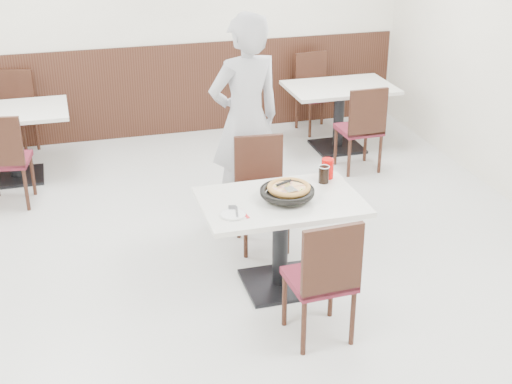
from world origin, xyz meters
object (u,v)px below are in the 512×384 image
object	(u,v)px
chair_far	(263,196)
side_plate	(233,214)
bg_table_left	(12,145)
red_cup	(327,168)
chair_near	(319,276)
main_table	(280,243)
bg_chair_left_near	(7,158)
cola_glass	(324,175)
bg_table_right	(339,117)
pizza_pan	(287,195)
diner_person	(245,121)
bg_chair_right_near	(359,127)
bg_chair_left_far	(12,115)
pizza	(289,190)
bg_chair_right_far	(317,94)

from	to	relation	value
chair_far	side_plate	bearing A→B (deg)	65.92
bg_table_left	red_cup	bearing A→B (deg)	-44.62
chair_near	bg_table_left	world-z (taller)	chair_near
main_table	bg_chair_left_near	xyz separation A→B (m)	(-2.07, 2.15, 0.10)
bg_table_left	cola_glass	bearing A→B (deg)	-46.23
bg_table_right	pizza_pan	bearing A→B (deg)	-119.13
chair_near	diner_person	bearing A→B (deg)	87.20
main_table	pizza_pan	world-z (taller)	pizza_pan
pizza_pan	bg_chair_right_near	world-z (taller)	bg_chair_right_near
chair_near	side_plate	distance (m)	0.76
main_table	bg_chair_left_near	distance (m)	2.99
bg_table_right	bg_chair_left_far	bearing A→B (deg)	167.76
bg_chair_left_far	bg_table_right	distance (m)	3.70
bg_chair_left_near	pizza	bearing A→B (deg)	-35.33
cola_glass	bg_chair_right_far	size ratio (longest dim) A/B	0.14
red_cup	pizza	bearing A→B (deg)	-147.26
bg_chair_right_far	pizza_pan	bearing A→B (deg)	58.17
pizza	diner_person	world-z (taller)	diner_person
bg_chair_left_far	side_plate	bearing A→B (deg)	134.32
main_table	diner_person	size ratio (longest dim) A/B	0.63
bg_chair_left_far	bg_table_right	xyz separation A→B (m)	(3.61, -0.78, -0.10)
bg_chair_left_far	diner_person	bearing A→B (deg)	153.18
pizza	bg_table_left	xyz separation A→B (m)	(-2.12, 2.76, -0.44)
red_cup	bg_chair_left_far	world-z (taller)	bg_chair_left_far
pizza_pan	bg_chair_right_near	distance (m)	2.57
chair_far	red_cup	bearing A→B (deg)	143.60
pizza	bg_chair_left_far	xyz separation A→B (m)	(-2.13, 3.45, -0.34)
pizza_pan	cola_glass	xyz separation A→B (m)	(0.38, 0.23, 0.02)
bg_table_left	pizza	bearing A→B (deg)	-52.42
red_cup	bg_table_right	bearing A→B (deg)	65.89
bg_table_right	main_table	bearing A→B (deg)	-119.99
chair_far	bg_chair_right_near	xyz separation A→B (m)	(1.47, 1.39, 0.00)
diner_person	bg_chair_right_near	world-z (taller)	diner_person
bg_chair_right_near	bg_chair_right_far	xyz separation A→B (m)	(-0.01, 1.28, 0.00)
red_cup	bg_chair_left_near	size ratio (longest dim) A/B	0.17
diner_person	side_plate	bearing A→B (deg)	58.39
pizza_pan	diner_person	bearing A→B (deg)	89.41
side_plate	bg_chair_left_near	size ratio (longest dim) A/B	0.19
chair_far	bg_chair_left_near	world-z (taller)	same
bg_table_left	bg_chair_right_near	distance (m)	3.65
chair_near	pizza_pan	distance (m)	0.74
main_table	bg_table_left	xyz separation A→B (m)	(-2.05, 2.79, 0.00)
chair_far	bg_chair_right_near	distance (m)	2.02
pizza	diner_person	xyz separation A→B (m)	(-0.02, 1.20, 0.15)
bg_chair_right_near	pizza	bearing A→B (deg)	-127.57
main_table	bg_table_left	size ratio (longest dim) A/B	1.00
side_plate	red_cup	xyz separation A→B (m)	(0.89, 0.45, 0.07)
chair_near	bg_chair_left_far	distance (m)	4.68
cola_glass	bg_chair_left_far	xyz separation A→B (m)	(-2.47, 3.27, -0.34)
bg_table_left	bg_chair_right_far	distance (m)	3.61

